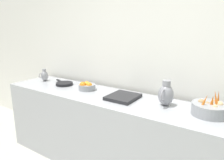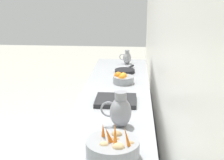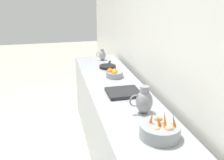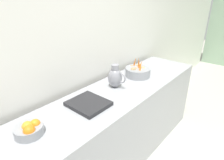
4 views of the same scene
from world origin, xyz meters
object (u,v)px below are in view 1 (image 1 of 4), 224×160
object	(u,v)px
orange_bowl	(87,86)
skillet_on_counter	(64,84)
metal_pitcher_short	(44,75)
vegetable_colander	(210,109)
metal_pitcher_tall	(166,94)

from	to	relation	value
orange_bowl	skillet_on_counter	xyz separation A→B (m)	(-0.01, -0.40, -0.03)
orange_bowl	metal_pitcher_short	size ratio (longest dim) A/B	1.19
vegetable_colander	orange_bowl	world-z (taller)	vegetable_colander
vegetable_colander	skillet_on_counter	size ratio (longest dim) A/B	0.85
orange_bowl	skillet_on_counter	size ratio (longest dim) A/B	0.58
metal_pitcher_tall	metal_pitcher_short	bearing A→B (deg)	-89.68
skillet_on_counter	metal_pitcher_short	bearing A→B (deg)	-91.13
vegetable_colander	metal_pitcher_tall	size ratio (longest dim) A/B	1.20
metal_pitcher_tall	skillet_on_counter	bearing A→B (deg)	-89.25
metal_pitcher_tall	vegetable_colander	bearing A→B (deg)	87.35
metal_pitcher_short	skillet_on_counter	xyz separation A→B (m)	(0.01, 0.41, -0.06)
skillet_on_counter	vegetable_colander	bearing A→B (deg)	89.98
orange_bowl	metal_pitcher_tall	xyz separation A→B (m)	(-0.03, 1.00, 0.07)
vegetable_colander	metal_pitcher_short	bearing A→B (deg)	-90.22
vegetable_colander	metal_pitcher_short	xyz separation A→B (m)	(-0.01, -2.22, 0.02)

